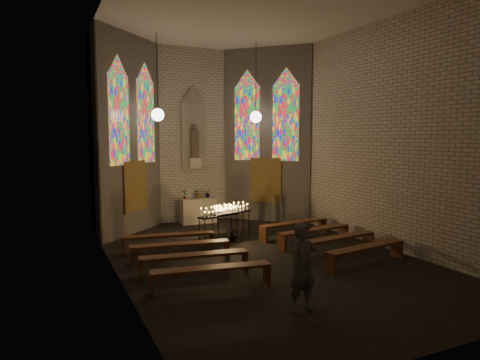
% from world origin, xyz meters
% --- Properties ---
extents(floor, '(12.00, 12.00, 0.00)m').
position_xyz_m(floor, '(0.00, 0.00, 0.00)').
color(floor, black).
rests_on(floor, ground).
extents(room, '(8.22, 12.43, 7.00)m').
position_xyz_m(room, '(-0.00, 3.37, 3.72)').
color(room, beige).
rests_on(room, ground).
extents(altar, '(1.40, 0.60, 1.00)m').
position_xyz_m(altar, '(0.00, 5.45, 0.50)').
color(altar, beige).
rests_on(altar, ground).
extents(flower_vase_left, '(0.20, 0.14, 0.37)m').
position_xyz_m(flower_vase_left, '(-0.55, 5.48, 1.18)').
color(flower_vase_left, '#4C723F').
rests_on(flower_vase_left, altar).
extents(flower_vase_center, '(0.42, 0.38, 0.40)m').
position_xyz_m(flower_vase_center, '(0.06, 5.54, 1.20)').
color(flower_vase_center, '#4C723F').
rests_on(flower_vase_center, altar).
extents(flower_vase_right, '(0.27, 0.25, 0.40)m').
position_xyz_m(flower_vase_right, '(0.44, 5.46, 1.20)').
color(flower_vase_right, '#4C723F').
rests_on(flower_vase_right, altar).
extents(aisle_flower_pot, '(0.29, 0.29, 0.41)m').
position_xyz_m(aisle_flower_pot, '(0.03, 2.08, 0.20)').
color(aisle_flower_pot, '#4C723F').
rests_on(aisle_flower_pot, ground).
extents(votive_stand_left, '(1.52, 0.80, 1.09)m').
position_xyz_m(votive_stand_left, '(-0.37, 2.33, 0.93)').
color(votive_stand_left, black).
rests_on(votive_stand_left, ground).
extents(votive_stand_right, '(1.56, 0.86, 1.12)m').
position_xyz_m(votive_stand_right, '(0.17, 2.53, 0.96)').
color(votive_stand_right, black).
rests_on(votive_stand_right, ground).
extents(pew_left_0, '(2.76, 0.78, 0.52)m').
position_xyz_m(pew_left_0, '(-2.22, 1.78, 0.43)').
color(pew_left_0, '#562B18').
rests_on(pew_left_0, ground).
extents(pew_right_0, '(2.76, 0.78, 0.52)m').
position_xyz_m(pew_right_0, '(2.22, 1.78, 0.43)').
color(pew_right_0, '#562B18').
rests_on(pew_right_0, ground).
extents(pew_left_1, '(2.76, 0.78, 0.52)m').
position_xyz_m(pew_left_1, '(-2.22, 0.58, 0.43)').
color(pew_left_1, '#562B18').
rests_on(pew_left_1, ground).
extents(pew_right_1, '(2.76, 0.78, 0.52)m').
position_xyz_m(pew_right_1, '(2.22, 0.58, 0.43)').
color(pew_right_1, '#562B18').
rests_on(pew_right_1, ground).
extents(pew_left_2, '(2.76, 0.78, 0.52)m').
position_xyz_m(pew_left_2, '(-2.22, -0.62, 0.43)').
color(pew_left_2, '#562B18').
rests_on(pew_left_2, ground).
extents(pew_right_2, '(2.76, 0.78, 0.52)m').
position_xyz_m(pew_right_2, '(2.22, -0.62, 0.43)').
color(pew_right_2, '#562B18').
rests_on(pew_right_2, ground).
extents(pew_left_3, '(2.76, 0.78, 0.52)m').
position_xyz_m(pew_left_3, '(-2.22, -1.82, 0.43)').
color(pew_left_3, '#562B18').
rests_on(pew_left_3, ground).
extents(pew_right_3, '(2.76, 0.78, 0.52)m').
position_xyz_m(pew_right_3, '(2.22, -1.82, 0.43)').
color(pew_right_3, '#562B18').
rests_on(pew_right_3, ground).
extents(visitor, '(0.70, 0.50, 1.78)m').
position_xyz_m(visitor, '(-1.03, -3.72, 0.89)').
color(visitor, '#4E4E58').
rests_on(visitor, ground).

